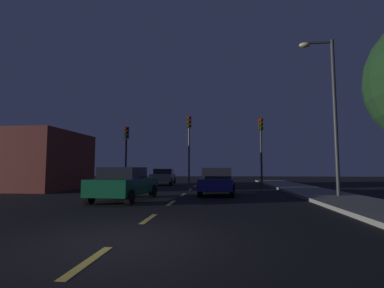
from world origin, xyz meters
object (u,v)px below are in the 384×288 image
traffic_signal_center (189,138)px  car_adjacent_lane (124,184)px  car_oncoming_far (163,176)px  street_lamp_right (330,103)px  traffic_signal_right (261,139)px  car_stopped_ahead (218,181)px  traffic_signal_left (126,145)px

traffic_signal_center → car_adjacent_lane: bearing=-103.8°
car_adjacent_lane → car_oncoming_far: (-0.81, 12.82, -0.04)m
traffic_signal_center → car_adjacent_lane: (-2.04, -8.31, -2.97)m
traffic_signal_center → street_lamp_right: (7.80, -6.40, 0.98)m
traffic_signal_right → car_adjacent_lane: bearing=-131.4°
traffic_signal_center → traffic_signal_right: bearing=-0.0°
traffic_signal_center → car_oncoming_far: bearing=122.4°
traffic_signal_right → car_stopped_ahead: 6.51m
traffic_signal_center → car_stopped_ahead: bearing=-66.3°
car_stopped_ahead → street_lamp_right: street_lamp_right is taller
traffic_signal_left → car_adjacent_lane: traffic_signal_left is taller
traffic_signal_right → car_stopped_ahead: (-3.12, -4.96, -2.83)m
traffic_signal_center → street_lamp_right: street_lamp_right is taller
traffic_signal_left → car_stopped_ahead: (7.02, -4.96, -2.52)m
traffic_signal_left → car_stopped_ahead: 8.96m
traffic_signal_center → traffic_signal_right: traffic_signal_center is taller
car_adjacent_lane → car_oncoming_far: size_ratio=1.03×
traffic_signal_left → car_oncoming_far: bearing=66.1°
traffic_signal_right → car_adjacent_lane: (-7.34, -8.31, -2.81)m
car_oncoming_far → street_lamp_right: size_ratio=0.52×
traffic_signal_right → car_adjacent_lane: 11.44m
traffic_signal_left → car_oncoming_far: traffic_signal_left is taller
traffic_signal_left → car_oncoming_far: (1.99, 4.50, -2.54)m
traffic_signal_center → car_stopped_ahead: 6.19m
street_lamp_right → traffic_signal_center: bearing=140.6°
car_stopped_ahead → traffic_signal_center: bearing=113.7°
traffic_signal_right → car_oncoming_far: bearing=151.1°
traffic_signal_center → car_adjacent_lane: traffic_signal_center is taller
car_stopped_ahead → street_lamp_right: size_ratio=0.52×
car_oncoming_far → traffic_signal_left: bearing=-113.9°
traffic_signal_left → street_lamp_right: bearing=-26.8°
car_oncoming_far → street_lamp_right: street_lamp_right is taller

